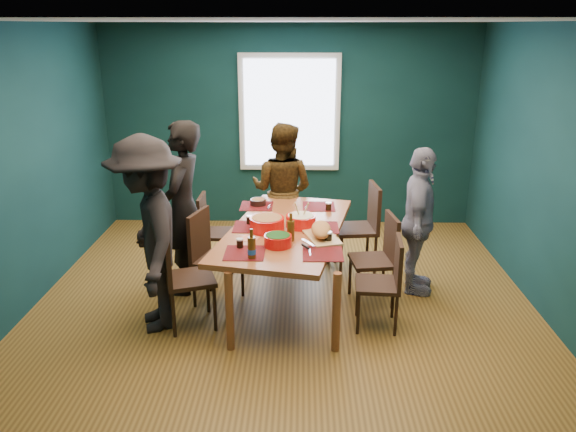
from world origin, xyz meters
name	(u,v)px	position (x,y,z in m)	size (l,w,h in m)	color
room	(284,165)	(0.00, 0.27, 1.37)	(5.01, 5.01, 2.71)	olive
dining_table	(286,234)	(0.02, 0.10, 0.71)	(1.42, 2.22, 0.78)	#9D572F
chair_left_far	(211,226)	(-0.86, 0.87, 0.50)	(0.40, 0.40, 0.87)	black
chair_left_mid	(209,250)	(-0.74, 0.06, 0.55)	(0.53, 0.53, 0.94)	black
chair_left_near	(179,271)	(-0.93, -0.45, 0.56)	(0.55, 0.55, 0.96)	black
chair_right_far	(364,221)	(0.88, 0.90, 0.58)	(0.50, 0.50, 1.00)	black
chair_right_mid	(381,252)	(0.96, 0.10, 0.53)	(0.46, 0.46, 0.91)	black
chair_right_near	(387,276)	(0.95, -0.42, 0.51)	(0.42, 0.42, 0.87)	black
person_far_left	(183,209)	(-1.03, 0.33, 0.90)	(0.65, 0.43, 1.79)	black
person_back	(282,190)	(-0.06, 1.33, 0.81)	(0.78, 0.61, 1.61)	black
person_right	(418,222)	(1.36, 0.35, 0.77)	(0.90, 0.37, 1.54)	silver
person_near_left	(148,235)	(-1.19, -0.44, 0.90)	(1.16, 0.67, 1.79)	black
bowl_salad	(267,223)	(-0.16, 0.01, 0.86)	(0.33, 0.33, 0.14)	red
bowl_dumpling	(301,220)	(0.17, 0.13, 0.85)	(0.29, 0.29, 0.27)	red
bowl_herbs	(278,240)	(-0.04, -0.39, 0.84)	(0.25, 0.25, 0.11)	red
cutting_board	(321,231)	(0.35, -0.16, 0.85)	(0.39, 0.65, 0.14)	tan
small_bowl	(258,202)	(-0.31, 0.81, 0.82)	(0.17, 0.17, 0.07)	black
beer_bottle_a	(252,248)	(-0.25, -0.68, 0.88)	(0.07, 0.07, 0.27)	#462C0C
beer_bottle_b	(291,230)	(0.07, -0.25, 0.89)	(0.07, 0.07, 0.27)	#462C0C
cola_glass_a	(240,243)	(-0.37, -0.44, 0.83)	(0.06, 0.06, 0.09)	black
cola_glass_b	(328,236)	(0.42, -0.28, 0.84)	(0.07, 0.07, 0.10)	black
cola_glass_c	(329,206)	(0.46, 0.64, 0.83)	(0.07, 0.07, 0.09)	black
cola_glass_d	(249,219)	(-0.35, 0.19, 0.83)	(0.06, 0.06, 0.09)	black
napkin_a	(319,225)	(0.35, 0.18, 0.78)	(0.12, 0.12, 0.00)	#DB7D5C
napkin_b	(249,239)	(-0.32, -0.22, 0.78)	(0.16, 0.16, 0.00)	#DB7D5C
napkin_c	(319,254)	(0.33, -0.58, 0.78)	(0.13, 0.13, 0.00)	#DB7D5C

